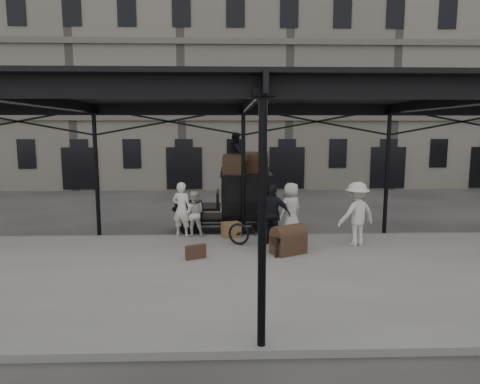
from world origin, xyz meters
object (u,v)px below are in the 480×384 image
at_px(taxi, 237,200).
at_px(bicycle, 259,230).
at_px(steamer_trunk_platform, 288,242).
at_px(porter_left, 182,209).
at_px(steamer_trunk_roof_near, 235,166).
at_px(porter_official, 273,214).

bearing_deg(taxi, bicycle, -76.92).
bearing_deg(taxi, steamer_trunk_platform, -67.47).
relative_size(porter_left, steamer_trunk_platform, 1.93).
bearing_deg(steamer_trunk_roof_near, porter_official, -46.32).
bearing_deg(taxi, steamer_trunk_roof_near, -108.07).
bearing_deg(steamer_trunk_roof_near, taxi, 86.35).
height_order(porter_official, bicycle, porter_official).
distance_m(taxi, steamer_trunk_roof_near, 1.31).
relative_size(porter_left, steamer_trunk_roof_near, 2.24).
xyz_separation_m(taxi, porter_left, (-1.93, -1.20, -0.11)).
height_order(steamer_trunk_roof_near, steamer_trunk_platform, steamer_trunk_roof_near).
bearing_deg(bicycle, porter_left, 82.55).
bearing_deg(steamer_trunk_platform, steamer_trunk_roof_near, 87.11).
distance_m(porter_left, steamer_trunk_roof_near, 2.51).
xyz_separation_m(taxi, steamer_trunk_roof_near, (-0.08, -0.25, 1.28)).
height_order(porter_official, steamer_trunk_platform, porter_official).
bearing_deg(taxi, porter_left, -148.13).
distance_m(taxi, porter_left, 2.28).
bearing_deg(bicycle, steamer_trunk_roof_near, 38.26).
bearing_deg(porter_left, steamer_trunk_platform, 165.59).
bearing_deg(steamer_trunk_platform, porter_left, 118.47).
relative_size(porter_left, porter_official, 0.98).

